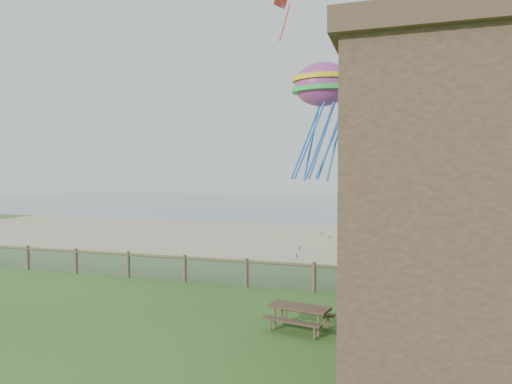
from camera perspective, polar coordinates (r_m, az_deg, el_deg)
ground at (r=15.20m, az=-8.78°, el=-16.78°), size 160.00×160.00×0.00m
sand_beach at (r=35.81m, az=7.06°, el=-5.79°), size 72.00×20.00×0.02m
ocean at (r=79.30m, az=12.81°, el=-1.49°), size 160.00×68.00×0.02m
chainlink_fence at (r=20.41m, az=-1.20°, el=-10.24°), size 36.20×0.20×1.25m
picnic_table at (r=15.09m, az=5.44°, el=-15.29°), size 2.17×1.80×0.81m
octopus_kite at (r=23.97m, az=8.31°, el=9.17°), size 3.36×2.48×6.64m
kite_red at (r=27.78m, az=3.33°, el=21.83°), size 2.15×1.85×2.82m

